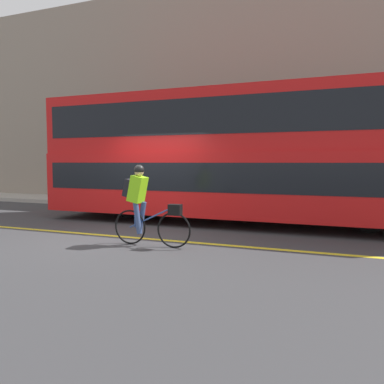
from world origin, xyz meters
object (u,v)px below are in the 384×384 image
at_px(street_sign_post, 348,172).
at_px(cyclist_on_bike, 143,203).
at_px(bus, 236,152).
at_px(trash_bin, 100,189).

bearing_deg(street_sign_post, cyclist_on_bike, -122.34).
xyz_separation_m(bus, street_sign_post, (2.99, 3.09, -0.62)).
height_order(trash_bin, street_sign_post, street_sign_post).
xyz_separation_m(bus, cyclist_on_bike, (-1.09, -3.36, -1.12)).
bearing_deg(street_sign_post, bus, -134.06).
bearing_deg(bus, cyclist_on_bike, -108.01).
bearing_deg(trash_bin, street_sign_post, -0.04).
bearing_deg(trash_bin, bus, -24.98).
relative_size(trash_bin, street_sign_post, 0.42).
distance_m(trash_bin, street_sign_post, 9.67).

